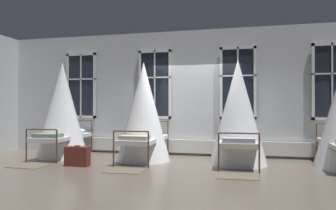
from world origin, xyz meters
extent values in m
plane|color=brown|center=(0.00, 0.00, 0.00)|extent=(20.94, 20.94, 0.00)
cube|color=silver|center=(0.00, 1.25, 1.73)|extent=(11.47, 0.10, 3.47)
cube|color=black|center=(-3.45, 1.14, 1.97)|extent=(0.95, 0.02, 1.94)
cube|color=silver|center=(-3.45, 1.14, 1.04)|extent=(0.95, 0.06, 0.07)
cube|color=silver|center=(-3.45, 1.14, 2.91)|extent=(0.95, 0.06, 0.07)
cube|color=silver|center=(-3.89, 1.14, 1.97)|extent=(0.07, 0.06, 1.94)
cube|color=silver|center=(-3.01, 1.14, 1.97)|extent=(0.07, 0.06, 1.94)
cube|color=silver|center=(-3.45, 1.14, 1.97)|extent=(0.04, 0.06, 1.94)
cube|color=silver|center=(-3.45, 1.14, 2.17)|extent=(0.95, 0.06, 0.04)
cube|color=black|center=(-1.15, 1.14, 1.97)|extent=(0.95, 0.02, 1.94)
cube|color=silver|center=(-1.15, 1.14, 1.04)|extent=(0.95, 0.06, 0.07)
cube|color=silver|center=(-1.15, 1.14, 2.91)|extent=(0.95, 0.06, 0.07)
cube|color=silver|center=(-1.59, 1.14, 1.97)|extent=(0.07, 0.06, 1.94)
cube|color=silver|center=(-0.71, 1.14, 1.97)|extent=(0.07, 0.06, 1.94)
cube|color=silver|center=(-1.15, 1.14, 1.97)|extent=(0.04, 0.06, 1.94)
cube|color=silver|center=(-1.15, 1.14, 2.17)|extent=(0.95, 0.06, 0.04)
cube|color=black|center=(1.15, 1.14, 1.97)|extent=(0.95, 0.02, 1.94)
cube|color=silver|center=(1.15, 1.14, 1.04)|extent=(0.95, 0.06, 0.07)
cube|color=silver|center=(1.15, 1.14, 2.91)|extent=(0.95, 0.06, 0.07)
cube|color=silver|center=(0.71, 1.14, 1.97)|extent=(0.07, 0.06, 1.94)
cube|color=silver|center=(1.59, 1.14, 1.97)|extent=(0.07, 0.06, 1.94)
cube|color=silver|center=(1.15, 1.14, 1.97)|extent=(0.04, 0.06, 1.94)
cube|color=silver|center=(1.15, 1.14, 2.17)|extent=(0.95, 0.06, 0.04)
cube|color=black|center=(3.45, 1.14, 1.97)|extent=(0.95, 0.02, 1.94)
cube|color=silver|center=(3.45, 1.14, 1.04)|extent=(0.95, 0.06, 0.07)
cube|color=silver|center=(3.45, 1.14, 2.91)|extent=(0.95, 0.06, 0.07)
cube|color=silver|center=(3.01, 1.14, 1.97)|extent=(0.07, 0.06, 1.94)
cube|color=silver|center=(3.45, 1.14, 1.97)|extent=(0.04, 0.06, 1.94)
cube|color=silver|center=(3.45, 1.14, 2.17)|extent=(0.95, 0.06, 0.04)
cube|color=silver|center=(0.00, 1.12, 0.25)|extent=(7.49, 0.10, 0.36)
cylinder|color=#4C3323|center=(-3.87, 1.04, 0.46)|extent=(0.04, 0.04, 0.93)
cylinder|color=#4C3323|center=(-3.05, 1.06, 0.46)|extent=(0.04, 0.04, 0.93)
cylinder|color=#4C3323|center=(-3.83, -0.82, 0.40)|extent=(0.04, 0.04, 0.80)
cylinder|color=#4C3323|center=(-3.01, -0.80, 0.40)|extent=(0.04, 0.04, 0.80)
cylinder|color=#4C3323|center=(-3.85, 0.11, 0.47)|extent=(0.07, 1.86, 0.03)
cylinder|color=#4C3323|center=(-3.03, 0.13, 0.47)|extent=(0.07, 1.86, 0.03)
cylinder|color=#4C3323|center=(-3.46, 1.05, 0.93)|extent=(0.81, 0.05, 0.03)
cylinder|color=#4C3323|center=(-3.42, -0.81, 0.80)|extent=(0.81, 0.05, 0.03)
cube|color=silver|center=(-3.44, 0.12, 0.52)|extent=(0.88, 1.89, 0.11)
ellipsoid|color=silver|center=(-3.46, 0.81, 0.65)|extent=(0.63, 0.41, 0.14)
cube|color=slate|center=(-3.43, -0.55, 0.63)|extent=(0.68, 0.38, 0.10)
cone|color=white|center=(-3.44, 0.12, 1.26)|extent=(1.33, 1.33, 2.52)
cylinder|color=#4C3323|center=(-1.55, 1.02, 0.46)|extent=(0.04, 0.04, 0.93)
cylinder|color=#4C3323|center=(-0.74, 1.01, 0.46)|extent=(0.04, 0.04, 0.93)
cylinder|color=#4C3323|center=(-1.56, -0.84, 0.40)|extent=(0.04, 0.04, 0.80)
cylinder|color=#4C3323|center=(-0.74, -0.84, 0.40)|extent=(0.04, 0.04, 0.80)
cylinder|color=#4C3323|center=(-1.55, 0.09, 0.47)|extent=(0.04, 1.86, 0.03)
cylinder|color=#4C3323|center=(-0.74, 0.09, 0.47)|extent=(0.04, 1.86, 0.03)
cylinder|color=#4C3323|center=(-1.15, 1.02, 0.93)|extent=(0.81, 0.03, 0.03)
cylinder|color=#4C3323|center=(-1.15, -0.84, 0.80)|extent=(0.81, 0.03, 0.03)
cube|color=silver|center=(-1.15, 0.09, 0.52)|extent=(0.84, 1.88, 0.11)
ellipsoid|color=silver|center=(-1.15, 0.78, 0.65)|extent=(0.63, 0.40, 0.14)
cube|color=tan|center=(-1.15, -0.58, 0.63)|extent=(0.67, 0.36, 0.10)
cone|color=white|center=(-1.15, 0.09, 1.23)|extent=(1.33, 1.33, 2.45)
cylinder|color=#4C3323|center=(0.73, 1.02, 0.46)|extent=(0.04, 0.04, 0.93)
cylinder|color=#4C3323|center=(1.54, 1.04, 0.46)|extent=(0.04, 0.04, 0.93)
cylinder|color=#4C3323|center=(0.77, -0.83, 0.40)|extent=(0.04, 0.04, 0.80)
cylinder|color=#4C3323|center=(1.59, -0.81, 0.40)|extent=(0.04, 0.04, 0.80)
cylinder|color=#4C3323|center=(0.75, 0.09, 0.47)|extent=(0.08, 1.86, 0.03)
cylinder|color=#4C3323|center=(1.56, 0.11, 0.47)|extent=(0.08, 1.86, 0.03)
cylinder|color=#4C3323|center=(1.13, 1.03, 0.93)|extent=(0.81, 0.05, 0.03)
cylinder|color=#4C3323|center=(1.18, -0.82, 0.80)|extent=(0.81, 0.05, 0.03)
cube|color=#B7B2A3|center=(1.16, 0.10, 0.52)|extent=(0.88, 1.90, 0.11)
ellipsoid|color=#B7B2A3|center=(1.14, 0.79, 0.65)|extent=(0.64, 0.42, 0.14)
cube|color=#8C939E|center=(1.17, -0.56, 0.63)|extent=(0.68, 0.38, 0.10)
cone|color=white|center=(1.16, 0.10, 1.23)|extent=(1.33, 1.33, 2.46)
cylinder|color=#4C3323|center=(3.06, 1.03, 0.46)|extent=(0.04, 0.04, 0.93)
cylinder|color=#4C3323|center=(3.04, 0.10, 0.47)|extent=(0.07, 1.86, 0.03)
cylinder|color=#4C3323|center=(3.47, 1.02, 0.93)|extent=(0.81, 0.05, 0.03)
cube|color=brown|center=(-3.45, -1.24, 0.01)|extent=(0.82, 0.58, 0.01)
cube|color=brown|center=(-1.15, -1.24, 0.01)|extent=(0.82, 0.60, 0.01)
cube|color=brown|center=(1.15, -1.24, 0.01)|extent=(0.82, 0.59, 0.01)
cube|color=#5B231E|center=(-2.37, -0.99, 0.22)|extent=(0.56, 0.21, 0.44)
cube|color=tan|center=(-2.37, -0.88, 0.22)|extent=(0.50, 0.02, 0.03)
torus|color=#5B231E|center=(-2.37, -0.99, 0.46)|extent=(0.15, 0.15, 0.02)
camera|label=1|loc=(1.21, -7.35, 1.34)|focal=33.25mm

